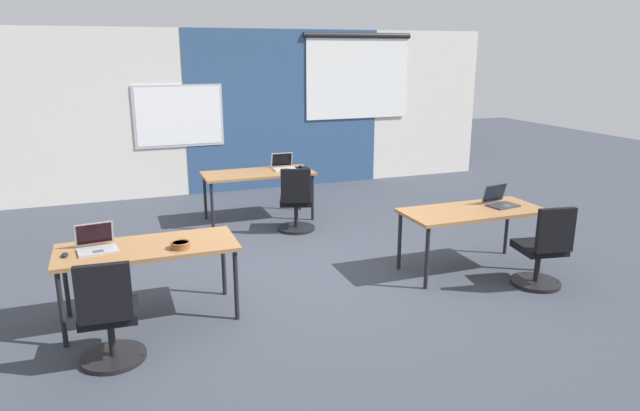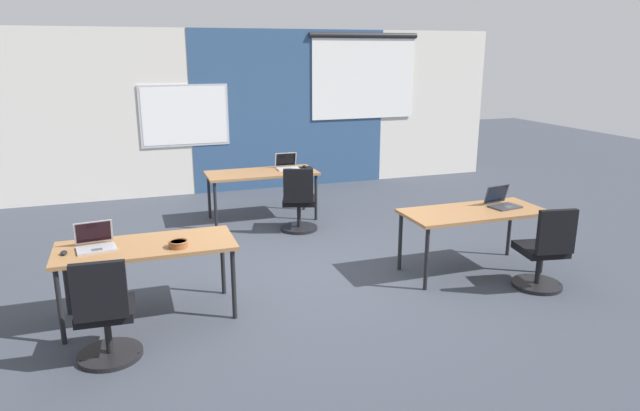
# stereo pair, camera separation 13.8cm
# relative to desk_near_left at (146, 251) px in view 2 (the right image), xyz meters

# --- Properties ---
(ground_plane) EXTENTS (24.00, 24.00, 0.00)m
(ground_plane) POSITION_rel_desk_near_left_xyz_m (1.75, 0.60, -0.66)
(ground_plane) COLOR #383D47
(back_wall_assembly) EXTENTS (10.00, 0.27, 2.80)m
(back_wall_assembly) POSITION_rel_desk_near_left_xyz_m (1.79, 4.79, 0.75)
(back_wall_assembly) COLOR silver
(back_wall_assembly) RESTS_ON ground
(desk_near_left) EXTENTS (1.60, 0.70, 0.72)m
(desk_near_left) POSITION_rel_desk_near_left_xyz_m (0.00, 0.00, 0.00)
(desk_near_left) COLOR olive
(desk_near_left) RESTS_ON ground
(desk_near_right) EXTENTS (1.60, 0.70, 0.72)m
(desk_near_right) POSITION_rel_desk_near_left_xyz_m (3.50, 0.00, 0.00)
(desk_near_right) COLOR olive
(desk_near_right) RESTS_ON ground
(desk_far_center) EXTENTS (1.60, 0.70, 0.72)m
(desk_far_center) POSITION_rel_desk_near_left_xyz_m (1.75, 2.80, 0.00)
(desk_far_center) COLOR olive
(desk_far_center) RESTS_ON ground
(laptop_far_right) EXTENTS (0.34, 0.30, 0.23)m
(laptop_far_right) POSITION_rel_desk_near_left_xyz_m (2.17, 2.89, 0.11)
(laptop_far_right) COLOR #B7B7BC
(laptop_far_right) RESTS_ON desk_far_center
(mousepad_far_right) EXTENTS (0.22, 0.19, 0.00)m
(mousepad_far_right) POSITION_rel_desk_near_left_xyz_m (2.44, 2.88, 0.06)
(mousepad_far_right) COLOR black
(mousepad_far_right) RESTS_ON desk_far_center
(mouse_far_right) EXTENTS (0.07, 0.11, 0.03)m
(mouse_far_right) POSITION_rel_desk_near_left_xyz_m (2.44, 2.88, 0.08)
(mouse_far_right) COLOR black
(mouse_far_right) RESTS_ON mousepad_far_right
(chair_far_right) EXTENTS (0.55, 0.60, 0.92)m
(chair_far_right) POSITION_rel_desk_near_left_xyz_m (2.09, 2.06, -0.28)
(chair_far_right) COLOR black
(chair_far_right) RESTS_ON ground
(laptop_near_right_end) EXTENTS (0.37, 0.34, 0.23)m
(laptop_near_right_end) POSITION_rel_desk_near_left_xyz_m (3.90, 0.04, 0.11)
(laptop_near_right_end) COLOR #333338
(laptop_near_right_end) RESTS_ON desk_near_right
(chair_near_right_end) EXTENTS (0.52, 0.57, 0.92)m
(chair_near_right_end) POSITION_rel_desk_near_left_xyz_m (3.92, -0.68, -0.28)
(chair_near_right_end) COLOR black
(chair_near_right_end) RESTS_ON ground
(laptop_near_left_end) EXTENTS (0.36, 0.33, 0.23)m
(laptop_near_left_end) POSITION_rel_desk_near_left_xyz_m (-0.43, 0.04, 0.11)
(laptop_near_left_end) COLOR #9E9EA3
(laptop_near_left_end) RESTS_ON desk_near_left
(mouse_near_left_end) EXTENTS (0.06, 0.10, 0.03)m
(mouse_near_left_end) POSITION_rel_desk_near_left_xyz_m (-0.69, -0.05, 0.08)
(mouse_near_left_end) COLOR black
(mouse_near_left_end) RESTS_ON desk_near_left
(chair_near_left_end) EXTENTS (0.52, 0.55, 0.92)m
(chair_near_left_end) POSITION_rel_desk_near_left_xyz_m (-0.37, -0.73, -0.28)
(chair_near_left_end) COLOR black
(chair_near_left_end) RESTS_ON ground
(snack_bowl) EXTENTS (0.18, 0.18, 0.06)m
(snack_bowl) POSITION_rel_desk_near_left_xyz_m (0.28, -0.18, 0.10)
(snack_bowl) COLOR brown
(snack_bowl) RESTS_ON desk_near_left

